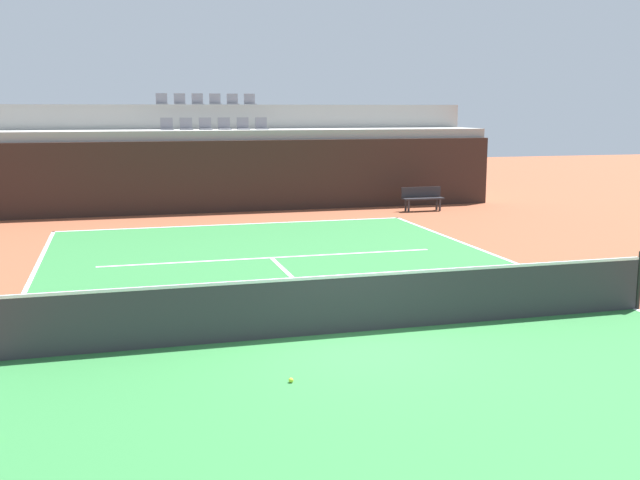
% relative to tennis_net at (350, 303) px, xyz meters
% --- Properties ---
extents(ground_plane, '(80.00, 80.00, 0.00)m').
position_rel_tennis_net_xyz_m(ground_plane, '(0.00, 0.00, -0.51)').
color(ground_plane, brown).
extents(court_surface, '(11.00, 24.00, 0.01)m').
position_rel_tennis_net_xyz_m(court_surface, '(0.00, 0.00, -0.50)').
color(court_surface, '#2D7238').
rests_on(court_surface, ground_plane).
extents(baseline_far, '(11.00, 0.10, 0.00)m').
position_rel_tennis_net_xyz_m(baseline_far, '(0.00, 11.95, -0.50)').
color(baseline_far, white).
rests_on(baseline_far, court_surface).
extents(sideline_right, '(0.10, 24.00, 0.00)m').
position_rel_tennis_net_xyz_m(sideline_right, '(5.45, 0.00, -0.50)').
color(sideline_right, white).
rests_on(sideline_right, court_surface).
extents(service_line_far, '(8.26, 0.10, 0.00)m').
position_rel_tennis_net_xyz_m(service_line_far, '(0.00, 6.40, -0.50)').
color(service_line_far, white).
rests_on(service_line_far, court_surface).
extents(centre_service_line, '(0.10, 6.40, 0.00)m').
position_rel_tennis_net_xyz_m(centre_service_line, '(0.00, 3.20, -0.50)').
color(centre_service_line, white).
rests_on(centre_service_line, court_surface).
extents(back_wall, '(20.45, 0.30, 2.52)m').
position_rel_tennis_net_xyz_m(back_wall, '(0.00, 14.99, 0.75)').
color(back_wall, black).
rests_on(back_wall, ground_plane).
extents(stands_tier_lower, '(20.45, 2.40, 2.86)m').
position_rel_tennis_net_xyz_m(stands_tier_lower, '(0.00, 16.34, 0.92)').
color(stands_tier_lower, '#9E9E99').
rests_on(stands_tier_lower, ground_plane).
extents(stands_tier_upper, '(20.45, 2.40, 3.77)m').
position_rel_tennis_net_xyz_m(stands_tier_upper, '(0.00, 18.74, 1.38)').
color(stands_tier_upper, '#9E9E99').
rests_on(stands_tier_upper, ground_plane).
extents(seating_row_lower, '(3.91, 0.44, 0.44)m').
position_rel_tennis_net_xyz_m(seating_row_lower, '(0.00, 16.44, 2.47)').
color(seating_row_lower, slate).
rests_on(seating_row_lower, stands_tier_lower).
extents(seating_row_upper, '(3.91, 0.44, 0.44)m').
position_rel_tennis_net_xyz_m(seating_row_upper, '(0.00, 18.84, 3.38)').
color(seating_row_upper, slate).
rests_on(seating_row_upper, stands_tier_upper).
extents(tennis_net, '(11.08, 0.08, 1.07)m').
position_rel_tennis_net_xyz_m(tennis_net, '(0.00, 0.00, 0.00)').
color(tennis_net, black).
rests_on(tennis_net, court_surface).
extents(player_bench, '(1.50, 0.40, 0.85)m').
position_rel_tennis_net_xyz_m(player_bench, '(6.96, 13.42, -0.00)').
color(player_bench, '#232328').
rests_on(player_bench, ground_plane).
extents(tennis_ball_2, '(0.07, 0.07, 0.07)m').
position_rel_tennis_net_xyz_m(tennis_ball_2, '(-1.45, -1.96, -0.47)').
color(tennis_ball_2, '#CCE033').
rests_on(tennis_ball_2, court_surface).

